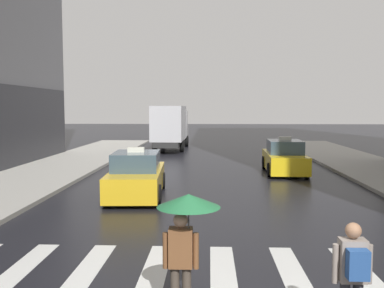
# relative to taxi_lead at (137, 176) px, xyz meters

# --- Properties ---
(crosswalk_markings) EXTENTS (11.30, 2.80, 0.01)m
(crosswalk_markings) POSITION_rel_taxi_lead_xyz_m (2.94, -7.08, -0.72)
(crosswalk_markings) COLOR silver
(crosswalk_markings) RESTS_ON ground
(taxi_lead) EXTENTS (2.11, 4.62, 1.80)m
(taxi_lead) POSITION_rel_taxi_lead_xyz_m (0.00, 0.00, 0.00)
(taxi_lead) COLOR gold
(taxi_lead) RESTS_ON ground
(taxi_second) EXTENTS (2.04, 4.59, 1.80)m
(taxi_second) POSITION_rel_taxi_lead_xyz_m (6.39, 5.97, 0.00)
(taxi_second) COLOR yellow
(taxi_second) RESTS_ON ground
(box_truck) EXTENTS (2.38, 7.58, 3.35)m
(box_truck) POSITION_rel_taxi_lead_xyz_m (-0.32, 17.18, 1.13)
(box_truck) COLOR #2D2D2D
(box_truck) RESTS_ON ground
(pedestrian_with_umbrella) EXTENTS (0.96, 0.96, 1.94)m
(pedestrian_with_umbrella) POSITION_rel_taxi_lead_xyz_m (2.31, -9.11, 0.79)
(pedestrian_with_umbrella) COLOR #473D33
(pedestrian_with_umbrella) RESTS_ON ground
(pedestrian_with_backpack) EXTENTS (0.55, 0.43, 1.65)m
(pedestrian_with_backpack) POSITION_rel_taxi_lead_xyz_m (4.65, -9.60, 0.25)
(pedestrian_with_backpack) COLOR #333338
(pedestrian_with_backpack) RESTS_ON ground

